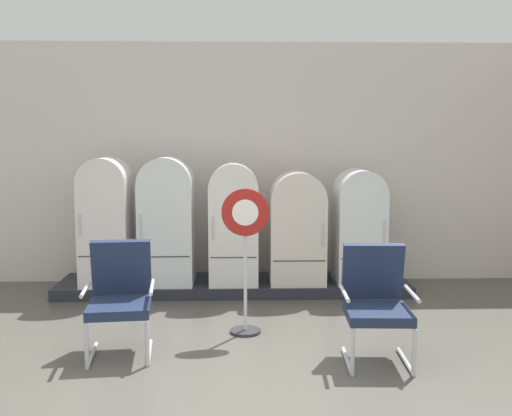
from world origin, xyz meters
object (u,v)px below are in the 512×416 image
Objects in this scene: refrigerator_1 at (167,217)px; armchair_left at (120,293)px; sign_stand at (245,261)px; refrigerator_4 at (359,223)px; refrigerator_0 at (106,217)px; refrigerator_3 at (297,225)px; armchair_right at (376,298)px; refrigerator_2 at (233,220)px.

refrigerator_1 is 2.15m from armchair_left.
sign_stand is (1.18, 0.50, 0.20)m from armchair_left.
refrigerator_1 reaches higher than refrigerator_4.
refrigerator_0 is at bearing -179.88° from refrigerator_4.
refrigerator_3 is at bearing -1.09° from refrigerator_1.
refrigerator_1 reaches higher than refrigerator_0.
refrigerator_4 is 2.38m from armchair_right.
refrigerator_1 is at bearing 178.91° from refrigerator_3.
armchair_left is at bearing -117.12° from refrigerator_2.
refrigerator_4 is at bearing 1.34° from refrigerator_2.
sign_stand reaches higher than armchair_left.
refrigerator_1 is 1.13× the size of refrigerator_3.
refrigerator_2 reaches higher than refrigerator_4.
refrigerator_2 is at bearing -2.93° from refrigerator_1.
armchair_right is at bearing -77.99° from refrigerator_3.
refrigerator_3 is 1.37× the size of armchair_left.
refrigerator_0 is 1.54× the size of armchair_right.
refrigerator_1 is 1.89m from sign_stand.
armchair_left is at bearing 173.93° from armchair_right.
refrigerator_3 is 2.80m from armchair_left.
refrigerator_4 is (1.62, 0.04, -0.05)m from refrigerator_2.
refrigerator_0 is at bearing 105.39° from armchair_left.
refrigerator_2 is 1.06× the size of refrigerator_4.
refrigerator_1 reaches higher than sign_stand.
armchair_left is at bearing -157.20° from sign_stand.
refrigerator_0 is 1.54× the size of armchair_left.
sign_stand is (0.98, -1.60, -0.24)m from refrigerator_1.
sign_stand is at bearing 22.80° from armchair_left.
refrigerator_1 is 0.85m from refrigerator_2.
refrigerator_0 is at bearing 141.50° from armchair_right.
refrigerator_1 reaches higher than armchair_right.
refrigerator_0 is 1.05× the size of refrigerator_2.
refrigerator_0 reaches higher than refrigerator_4.
refrigerator_3 is (0.82, 0.01, -0.07)m from refrigerator_2.
refrigerator_4 reaches higher than armchair_right.
refrigerator_0 is 0.77m from refrigerator_1.
armchair_left is (-2.67, -2.09, -0.35)m from refrigerator_4.
refrigerator_3 reaches higher than armchair_left.
refrigerator_1 is 2.48m from refrigerator_4.
refrigerator_2 reaches higher than refrigerator_3.
armchair_left is (-1.87, -2.06, -0.33)m from refrigerator_3.
refrigerator_2 is at bearing 62.88° from armchair_left.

